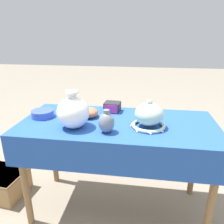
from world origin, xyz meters
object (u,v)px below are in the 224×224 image
Objects in this scene: jar_round_slate at (106,122)px; bowl_shallow_terracotta at (89,113)px; pot_squat_cobalt at (43,114)px; mosaic_tile_box at (112,107)px; vase_dome_bell at (149,116)px; vase_tall_bulbous at (73,112)px.

jar_round_slate reaches higher than bowl_shallow_terracotta.
jar_round_slate is (0.47, -0.17, 0.04)m from pot_squat_cobalt.
jar_round_slate is 1.10× the size of bowl_shallow_terracotta.
vase_dome_bell is at bearing -38.86° from mosaic_tile_box.
vase_tall_bulbous is at bearing 169.17° from jar_round_slate.
mosaic_tile_box reaches higher than pot_squat_cobalt.
bowl_shallow_terracotta is at bearing -130.78° from mosaic_tile_box.
vase_dome_bell is 0.26m from jar_round_slate.
vase_dome_bell reaches higher than pot_squat_cobalt.
vase_dome_bell reaches higher than bowl_shallow_terracotta.
jar_round_slate is (-0.24, -0.11, -0.01)m from vase_dome_bell.
mosaic_tile_box is (0.19, 0.31, -0.06)m from vase_tall_bulbous.
jar_round_slate reaches higher than pot_squat_cobalt.
pot_squat_cobalt is 0.50m from jar_round_slate.
vase_tall_bulbous reaches higher than vase_dome_bell.
vase_tall_bulbous is at bearing -171.49° from vase_dome_bell.
vase_dome_bell is 1.73× the size of bowl_shallow_terracotta.
vase_dome_bell is at bearing -5.50° from pot_squat_cobalt.
pot_squat_cobalt is (-0.45, -0.18, -0.01)m from mosaic_tile_box.
vase_dome_bell is at bearing 8.51° from vase_tall_bulbous.
mosaic_tile_box is at bearing 58.70° from vase_tall_bulbous.
vase_tall_bulbous is 0.37m from mosaic_tile_box.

